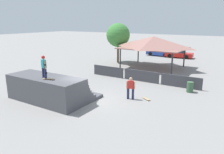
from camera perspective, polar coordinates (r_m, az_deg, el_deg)
The scene contains 12 objects.
ground_plane at distance 15.81m, azimuth -6.62°, elevation -6.44°, with size 160.00×160.00×0.00m, color gray.
quarter_pipe_ramp at distance 16.49m, azimuth -16.06°, elevation -3.06°, with size 5.93×3.98×1.82m.
skater_on_deck at distance 15.24m, azimuth -17.38°, elevation 2.87°, with size 0.68×0.36×1.58m.
skateboard_on_deck at distance 15.11m, azimuth -16.14°, elevation -0.45°, with size 0.85×0.42×0.09m.
bystander_walking at distance 16.01m, azimuth 4.89°, elevation -2.64°, with size 0.67×0.34×1.66m.
skateboard_on_ground at distance 16.30m, azimuth 9.01°, elevation -5.65°, with size 0.75×0.58×0.09m.
barrier_fence at distance 20.94m, azimuth 7.64°, elevation 0.27°, with size 11.01×0.12×1.05m.
pavilion_shelter at distance 26.95m, azimuth 10.79°, elevation 8.88°, with size 7.40×5.91×3.83m.
tree_beside_pavilion at distance 30.24m, azimuth 1.60°, elevation 10.86°, with size 3.21×3.21×5.33m.
trash_bin at distance 18.74m, azimuth 19.70°, elevation -2.49°, with size 0.52×0.52×0.85m, color #385B3D.
parked_car_blue at distance 36.83m, azimuth 12.31°, elevation 6.32°, with size 4.32×1.95×1.27m.
parked_car_red at distance 35.78m, azimuth 17.07°, elevation 5.79°, with size 4.19×1.94×1.27m.
Camera 1 is at (9.30, -11.48, 5.62)m, focal length 35.00 mm.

